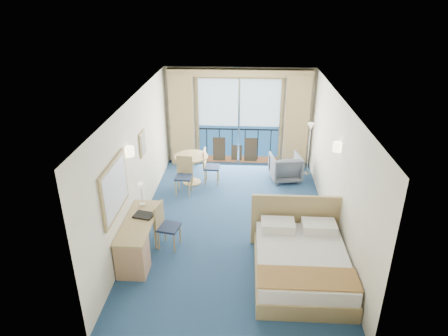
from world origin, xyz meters
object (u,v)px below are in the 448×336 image
at_px(round_table, 191,162).
at_px(table_chair_a, 209,164).
at_px(bed, 301,262).
at_px(armchair, 285,167).
at_px(desk_chair, 165,223).
at_px(table_chair_b, 184,173).
at_px(desk, 134,250).
at_px(floor_lamp, 310,136).
at_px(nightstand, 321,220).

xyz_separation_m(round_table, table_chair_a, (0.43, 0.04, -0.06)).
height_order(bed, armchair, bed).
xyz_separation_m(desk_chair, table_chair_b, (0.04, 2.25, 0.00)).
bearing_deg(armchair, table_chair_b, 8.14).
distance_m(bed, desk, 2.92).
bearing_deg(table_chair_b, table_chair_a, 48.02).
bearing_deg(floor_lamp, round_table, -167.04).
bearing_deg(desk_chair, round_table, 8.44).
bearing_deg(table_chair_b, nightstand, -23.97).
bearing_deg(desk, table_chair_a, 74.11).
xyz_separation_m(floor_lamp, desk_chair, (-3.17, -3.45, -0.57)).
distance_m(desk, desk_chair, 0.83).
bearing_deg(bed, round_table, 123.89).
xyz_separation_m(nightstand, desk_chair, (-3.08, -0.68, 0.24)).
relative_size(armchair, table_chair_b, 0.83).
xyz_separation_m(armchair, desk, (-2.96, -3.79, 0.06)).
bearing_deg(round_table, armchair, 7.64).
distance_m(floor_lamp, table_chair_b, 3.40).
xyz_separation_m(desk, round_table, (0.56, 3.46, 0.16)).
xyz_separation_m(nightstand, round_table, (-2.93, 2.07, 0.30)).
distance_m(armchair, table_chair_b, 2.65).
height_order(desk_chair, table_chair_b, table_chair_b).
bearing_deg(bed, desk_chair, 163.29).
xyz_separation_m(armchair, table_chair_b, (-2.51, -0.83, 0.17)).
distance_m(nightstand, table_chair_b, 3.43).
bearing_deg(table_chair_a, floor_lamp, -74.73).
height_order(nightstand, table_chair_b, table_chair_b).
relative_size(floor_lamp, round_table, 1.72).
bearing_deg(floor_lamp, table_chair_b, -158.99).
height_order(desk, desk_chair, desk_chair).
bearing_deg(floor_lamp, table_chair_a, -165.69).
bearing_deg(desk_chair, armchair, -28.14).
relative_size(nightstand, table_chair_b, 0.59).
bearing_deg(floor_lamp, nightstand, -91.76).
relative_size(nightstand, desk_chair, 0.59).
height_order(desk, round_table, round_table).
bearing_deg(armchair, nightstand, 92.38).
bearing_deg(bed, floor_lamp, 81.03).
relative_size(bed, table_chair_b, 2.23).
distance_m(floor_lamp, desk_chair, 4.72).
xyz_separation_m(nightstand, floor_lamp, (0.08, 2.77, 0.82)).
bearing_deg(table_chair_a, nightstand, -129.19).
distance_m(bed, floor_lamp, 4.32).
xyz_separation_m(round_table, table_chair_b, (-0.11, -0.51, -0.05)).
bearing_deg(desk, table_chair_b, 81.36).
relative_size(floor_lamp, desk_chair, 1.58).
bearing_deg(nightstand, desk_chair, -167.51).
bearing_deg(desk_chair, nightstand, -66.00).
bearing_deg(nightstand, table_chair_b, 152.82).
bearing_deg(floor_lamp, bed, -98.97).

